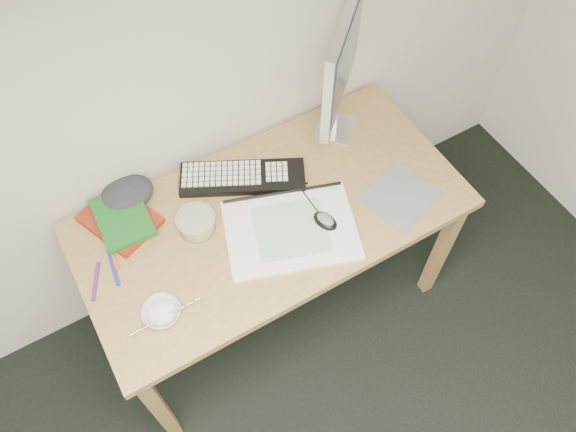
# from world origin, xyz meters

# --- Properties ---
(desk) EXTENTS (1.40, 0.70, 0.75)m
(desk) POSITION_xyz_m (0.23, 1.43, 0.67)
(desk) COLOR tan
(desk) RESTS_ON ground
(mousepad) EXTENTS (0.30, 0.28, 0.00)m
(mousepad) POSITION_xyz_m (0.68, 1.26, 0.75)
(mousepad) COLOR slate
(mousepad) RESTS_ON desk
(sketchpad) EXTENTS (0.54, 0.46, 0.01)m
(sketchpad) POSITION_xyz_m (0.25, 1.33, 0.76)
(sketchpad) COLOR white
(sketchpad) RESTS_ON desk
(keyboard) EXTENTS (0.48, 0.34, 0.03)m
(keyboard) POSITION_xyz_m (0.21, 1.61, 0.76)
(keyboard) COLOR black
(keyboard) RESTS_ON desk
(monitor) EXTENTS (0.35, 0.34, 0.54)m
(monitor) POSITION_xyz_m (0.65, 1.66, 1.09)
(monitor) COLOR silver
(monitor) RESTS_ON desk
(mouse) EXTENTS (0.09, 0.11, 0.03)m
(mouse) POSITION_xyz_m (0.37, 1.29, 0.78)
(mouse) COLOR black
(mouse) RESTS_ON sketchpad
(rice_bowl) EXTENTS (0.13, 0.13, 0.04)m
(rice_bowl) POSITION_xyz_m (-0.26, 1.26, 0.77)
(rice_bowl) COLOR white
(rice_bowl) RESTS_ON desk
(chopsticks) EXTENTS (0.23, 0.02, 0.02)m
(chopsticks) POSITION_xyz_m (-0.26, 1.23, 0.79)
(chopsticks) COLOR #B8B8BA
(chopsticks) RESTS_ON rice_bowl
(fruit_tub) EXTENTS (0.14, 0.14, 0.07)m
(fruit_tub) POSITION_xyz_m (-0.03, 1.50, 0.78)
(fruit_tub) COLOR gold
(fruit_tub) RESTS_ON desk
(book_red) EXTENTS (0.27, 0.31, 0.03)m
(book_red) POSITION_xyz_m (-0.25, 1.67, 0.76)
(book_red) COLOR maroon
(book_red) RESTS_ON desk
(book_green) EXTENTS (0.18, 0.24, 0.02)m
(book_green) POSITION_xyz_m (-0.24, 1.66, 0.79)
(book_green) COLOR #175E1E
(book_green) RESTS_ON book_red
(cloth_lump) EXTENTS (0.19, 0.17, 0.07)m
(cloth_lump) POSITION_xyz_m (-0.19, 1.75, 0.78)
(cloth_lump) COLOR #24262B
(cloth_lump) RESTS_ON desk
(pencil_pink) EXTENTS (0.18, 0.08, 0.01)m
(pencil_pink) POSITION_xyz_m (0.17, 1.44, 0.75)
(pencil_pink) COLOR #CB657C
(pencil_pink) RESTS_ON desk
(pencil_tan) EXTENTS (0.15, 0.07, 0.01)m
(pencil_tan) POSITION_xyz_m (0.28, 1.43, 0.75)
(pencil_tan) COLOR tan
(pencil_tan) RESTS_ON desk
(pencil_black) EXTENTS (0.18, 0.04, 0.01)m
(pencil_black) POSITION_xyz_m (0.32, 1.49, 0.75)
(pencil_black) COLOR black
(pencil_black) RESTS_ON desk
(marker_blue) EXTENTS (0.03, 0.15, 0.01)m
(marker_blue) POSITION_xyz_m (-0.34, 1.50, 0.76)
(marker_blue) COLOR #2227B9
(marker_blue) RESTS_ON desk
(marker_orange) EXTENTS (0.03, 0.14, 0.01)m
(marker_orange) POSITION_xyz_m (-0.32, 1.56, 0.76)
(marker_orange) COLOR orange
(marker_orange) RESTS_ON desk
(marker_purple) EXTENTS (0.07, 0.13, 0.01)m
(marker_purple) POSITION_xyz_m (-0.41, 1.48, 0.76)
(marker_purple) COLOR #55217C
(marker_purple) RESTS_ON desk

